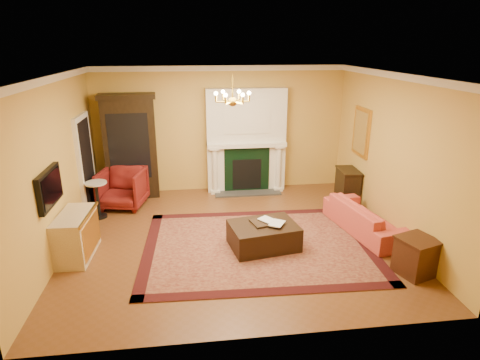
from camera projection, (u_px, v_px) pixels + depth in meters
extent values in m
cube|color=brown|center=(233.00, 238.00, 7.60)|extent=(6.00, 5.50, 0.02)
cube|color=silver|center=(232.00, 74.00, 6.62)|extent=(6.00, 5.50, 0.02)
cube|color=gold|center=(221.00, 130.00, 9.70)|extent=(6.00, 0.02, 3.00)
cube|color=gold|center=(259.00, 229.00, 4.52)|extent=(6.00, 0.02, 3.00)
cube|color=gold|center=(56.00, 168.00, 6.75)|extent=(0.02, 5.50, 3.00)
cube|color=gold|center=(393.00, 156.00, 7.46)|extent=(0.02, 5.50, 3.00)
cube|color=silver|center=(246.00, 141.00, 9.69)|extent=(1.90, 0.32, 2.50)
cube|color=silver|center=(247.00, 117.00, 9.34)|extent=(1.10, 0.01, 0.80)
cube|color=black|center=(247.00, 170.00, 9.76)|extent=(1.10, 0.02, 1.10)
cube|color=black|center=(247.00, 174.00, 9.79)|extent=(0.70, 0.02, 0.75)
cube|color=#333333|center=(247.00, 192.00, 9.82)|extent=(1.60, 0.50, 0.04)
cube|color=silver|center=(246.00, 144.00, 9.66)|extent=(1.90, 0.44, 0.10)
cylinder|color=silver|center=(215.00, 170.00, 9.64)|extent=(0.14, 0.14, 1.18)
cylinder|color=silver|center=(278.00, 168.00, 9.83)|extent=(0.14, 0.14, 1.18)
cube|color=silver|center=(220.00, 68.00, 9.18)|extent=(6.00, 0.08, 0.12)
cube|color=silver|center=(45.00, 80.00, 6.29)|extent=(0.08, 5.50, 0.12)
cube|color=silver|center=(401.00, 76.00, 6.99)|extent=(0.08, 5.50, 0.12)
cube|color=silver|center=(86.00, 164.00, 8.50)|extent=(0.08, 1.05, 2.10)
cube|color=black|center=(88.00, 166.00, 8.51)|extent=(0.02, 0.85, 1.95)
cube|color=black|center=(49.00, 188.00, 6.25)|extent=(0.08, 0.95, 0.58)
cube|color=black|center=(52.00, 188.00, 6.25)|extent=(0.01, 0.85, 0.48)
cube|color=gold|center=(361.00, 132.00, 8.72)|extent=(0.05, 0.76, 1.05)
cube|color=white|center=(360.00, 132.00, 8.72)|extent=(0.01, 0.62, 0.90)
cylinder|color=gold|center=(232.00, 87.00, 6.69)|extent=(0.03, 0.03, 0.40)
sphere|color=gold|center=(233.00, 102.00, 6.77)|extent=(0.16, 0.16, 0.16)
sphere|color=#FFE5B2|center=(249.00, 93.00, 6.76)|extent=(0.07, 0.07, 0.07)
sphere|color=#FFE5B2|center=(239.00, 91.00, 6.97)|extent=(0.07, 0.07, 0.07)
sphere|color=#FFE5B2|center=(223.00, 92.00, 6.93)|extent=(0.07, 0.07, 0.07)
sphere|color=#FFE5B2|center=(216.00, 94.00, 6.69)|extent=(0.07, 0.07, 0.07)
sphere|color=#FFE5B2|center=(226.00, 95.00, 6.48)|extent=(0.07, 0.07, 0.07)
sphere|color=#FFE5B2|center=(243.00, 95.00, 6.51)|extent=(0.07, 0.07, 0.07)
cube|color=#46100F|center=(258.00, 246.00, 7.27)|extent=(4.19, 3.20, 0.02)
cube|color=black|center=(131.00, 149.00, 9.31)|extent=(1.19, 0.61, 2.32)
imported|color=maroon|center=(122.00, 187.00, 8.88)|extent=(1.08, 1.03, 0.95)
cylinder|color=black|center=(100.00, 216.00, 8.45)|extent=(0.31, 0.31, 0.04)
cylinder|color=black|center=(98.00, 200.00, 8.33)|extent=(0.07, 0.07, 0.70)
cylinder|color=silver|center=(96.00, 183.00, 8.21)|extent=(0.44, 0.44, 0.03)
cube|color=beige|center=(76.00, 235.00, 6.81)|extent=(0.54, 1.07, 0.78)
imported|color=#CB4D40|center=(366.00, 213.00, 7.71)|extent=(0.92, 2.04, 0.77)
cube|color=#37190F|center=(416.00, 257.00, 6.31)|extent=(0.64, 0.64, 0.59)
cube|color=black|center=(347.00, 187.00, 9.15)|extent=(0.43, 0.70, 0.76)
cube|color=black|center=(263.00, 235.00, 7.16)|extent=(1.28, 1.03, 0.43)
cube|color=black|center=(265.00, 222.00, 7.15)|extent=(0.56, 0.49, 0.03)
imported|color=gray|center=(263.00, 215.00, 7.05)|extent=(0.19, 0.15, 0.29)
imported|color=gray|center=(271.00, 215.00, 7.02)|extent=(0.20, 0.14, 0.31)
cylinder|color=tan|center=(216.00, 141.00, 9.54)|extent=(0.12, 0.12, 0.10)
cone|color=#0F3713|center=(216.00, 132.00, 9.47)|extent=(0.17, 0.17, 0.36)
cylinder|color=tan|center=(277.00, 139.00, 9.71)|extent=(0.12, 0.12, 0.10)
cone|color=#0F3713|center=(277.00, 129.00, 9.64)|extent=(0.18, 0.18, 0.37)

